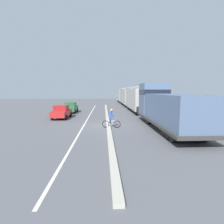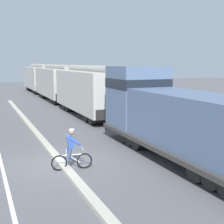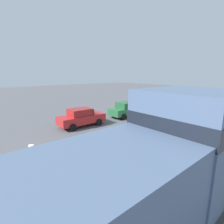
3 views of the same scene
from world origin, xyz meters
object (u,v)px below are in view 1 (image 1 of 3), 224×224
at_px(hopper_car_middle, 128,97).
at_px(parked_car_red, 62,112).
at_px(locomotive, 164,108).
at_px(parked_car_green, 71,107).
at_px(cyclist, 111,119).
at_px(hopper_car_lead, 139,99).
at_px(hopper_car_trailing, 123,95).

distance_m(hopper_car_middle, parked_car_red, 21.02).
distance_m(locomotive, hopper_car_middle, 23.76).
distance_m(locomotive, parked_car_green, 15.79).
relative_size(locomotive, cyclist, 6.77).
relative_size(hopper_car_lead, cyclist, 6.18).
bearing_deg(parked_car_green, parked_car_red, -90.61).
xyz_separation_m(locomotive, hopper_car_lead, (0.00, 12.16, 0.28)).
bearing_deg(locomotive, hopper_car_trailing, 90.00).
xyz_separation_m(hopper_car_middle, cyclist, (-4.97, -23.83, -1.26)).
bearing_deg(hopper_car_lead, parked_car_green, -176.47).
xyz_separation_m(parked_car_green, cyclist, (5.82, -11.57, 0.00)).
bearing_deg(hopper_car_lead, parked_car_red, -149.62).
bearing_deg(cyclist, hopper_car_lead, 67.91).
bearing_deg(locomotive, parked_car_green, 133.18).
height_order(parked_car_red, cyclist, cyclist).
relative_size(parked_car_green, cyclist, 2.46).
xyz_separation_m(hopper_car_lead, parked_car_green, (-10.79, -0.66, -1.26)).
xyz_separation_m(parked_car_red, cyclist, (5.88, -5.87, 0.00)).
distance_m(parked_car_red, parked_car_green, 5.69).
xyz_separation_m(locomotive, cyclist, (-4.97, -0.08, -0.98)).
distance_m(parked_car_red, cyclist, 8.31).
height_order(locomotive, parked_car_green, locomotive).
distance_m(hopper_car_middle, cyclist, 24.38).
xyz_separation_m(locomotive, hopper_car_trailing, (0.00, 35.36, 0.28)).
bearing_deg(parked_car_red, hopper_car_lead, 30.38).
bearing_deg(parked_car_red, locomotive, -28.13).
height_order(hopper_car_lead, parked_car_red, hopper_car_lead).
height_order(hopper_car_trailing, cyclist, hopper_car_trailing).
relative_size(parked_car_red, parked_car_green, 1.01).
distance_m(hopper_car_trailing, parked_car_green, 26.22).
height_order(hopper_car_lead, hopper_car_trailing, same).
distance_m(hopper_car_trailing, parked_car_red, 31.51).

